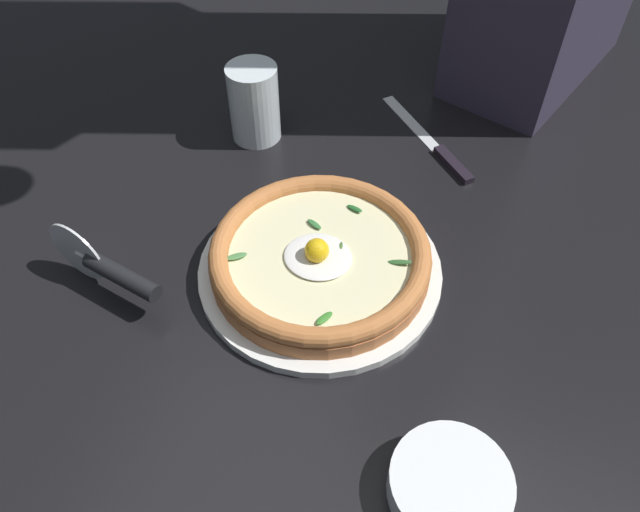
% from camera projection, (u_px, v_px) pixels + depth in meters
% --- Properties ---
extents(ground_plane, '(2.40, 2.40, 0.03)m').
position_uv_depth(ground_plane, '(311.00, 260.00, 0.80)').
color(ground_plane, black).
rests_on(ground_plane, ground).
extents(pizza_plate, '(0.30, 0.30, 0.01)m').
position_uv_depth(pizza_plate, '(320.00, 270.00, 0.76)').
color(pizza_plate, white).
rests_on(pizza_plate, ground).
extents(pizza, '(0.27, 0.27, 0.05)m').
position_uv_depth(pizza, '(320.00, 256.00, 0.74)').
color(pizza, '#C0703D').
rests_on(pizza, pizza_plate).
extents(side_bowl, '(0.12, 0.12, 0.03)m').
position_uv_depth(side_bowl, '(449.00, 486.00, 0.57)').
color(side_bowl, white).
rests_on(side_bowl, ground).
extents(pizza_cutter, '(0.16, 0.05, 0.08)m').
position_uv_depth(pizza_cutter, '(108.00, 269.00, 0.71)').
color(pizza_cutter, silver).
rests_on(pizza_cutter, ground).
extents(table_knife, '(0.18, 0.18, 0.01)m').
position_uv_depth(table_knife, '(438.00, 149.00, 0.92)').
color(table_knife, silver).
rests_on(table_knife, ground).
extents(drinking_glass, '(0.07, 0.07, 0.12)m').
position_uv_depth(drinking_glass, '(255.00, 108.00, 0.91)').
color(drinking_glass, silver).
rests_on(drinking_glass, ground).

